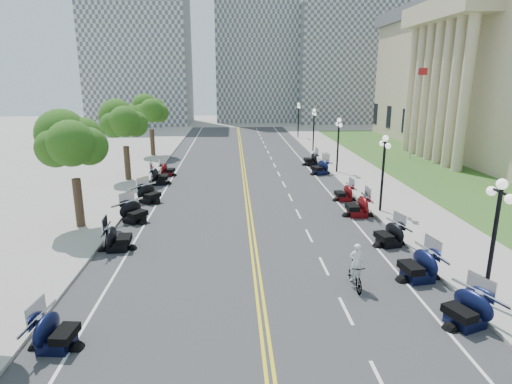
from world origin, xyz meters
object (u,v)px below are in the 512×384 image
object	(u,v)px
flagpole	(414,113)
cyclist_rider	(357,244)
bicycle	(355,276)
motorcycle_n_3	(467,307)

from	to	relation	value
flagpole	cyclist_rider	xyz separation A→B (m)	(-13.96, -28.22, -3.03)
bicycle	cyclist_rider	xyz separation A→B (m)	(0.00, 0.00, 1.40)
flagpole	motorcycle_n_3	bearing A→B (deg)	-109.11
motorcycle_n_3	bicycle	bearing A→B (deg)	-154.03
flagpole	bicycle	xyz separation A→B (m)	(-13.96, -28.22, -4.43)
flagpole	bicycle	distance (m)	31.79
flagpole	cyclist_rider	distance (m)	31.63
flagpole	cyclist_rider	bearing A→B (deg)	-116.33
bicycle	flagpole	bearing A→B (deg)	63.90
flagpole	motorcycle_n_3	xyz separation A→B (m)	(-10.81, -31.19, -4.27)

